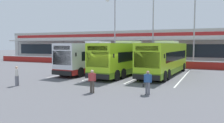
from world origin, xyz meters
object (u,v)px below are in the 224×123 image
at_px(pedestrian_with_handbag, 147,82).
at_px(lamp_post_east, 194,24).
at_px(pedestrian_near_bin, 92,80).
at_px(lamp_post_centre, 153,26).
at_px(pedestrian_in_dark_coat, 17,75).
at_px(coach_bus_leftmost, 94,57).
at_px(coach_bus_left_centre, 125,59).
at_px(lamp_post_west, 115,27).
at_px(coach_bus_centre, 165,59).

distance_m(pedestrian_with_handbag, lamp_post_east, 21.47).
bearing_deg(lamp_post_east, pedestrian_near_bin, -103.06).
relative_size(lamp_post_centre, lamp_post_east, 1.00).
bearing_deg(pedestrian_in_dark_coat, coach_bus_leftmost, 83.35).
height_order(pedestrian_with_handbag, lamp_post_centre, lamp_post_centre).
distance_m(coach_bus_left_centre, lamp_post_centre, 12.45).
distance_m(pedestrian_with_handbag, lamp_post_centre, 21.78).
distance_m(coach_bus_left_centre, lamp_post_west, 13.60).
bearing_deg(lamp_post_centre, coach_bus_centre, -69.40).
xyz_separation_m(coach_bus_leftmost, lamp_post_west, (-1.85, 10.63, 4.50)).
bearing_deg(lamp_post_centre, pedestrian_in_dark_coat, -104.93).
bearing_deg(pedestrian_near_bin, lamp_post_east, 76.94).
bearing_deg(coach_bus_leftmost, lamp_post_west, 99.89).
xyz_separation_m(lamp_post_centre, lamp_post_east, (6.12, 0.17, 0.00)).
xyz_separation_m(coach_bus_leftmost, coach_bus_left_centre, (4.31, -0.62, 0.00)).
relative_size(pedestrian_with_handbag, lamp_post_west, 0.15).
bearing_deg(coach_bus_centre, lamp_post_east, 78.12).
distance_m(pedestrian_with_handbag, pedestrian_in_dark_coat, 10.65).
distance_m(coach_bus_left_centre, pedestrian_with_handbag, 10.29).
relative_size(coach_bus_leftmost, lamp_post_centre, 1.12).
height_order(coach_bus_left_centre, lamp_post_west, lamp_post_west).
height_order(coach_bus_centre, pedestrian_near_bin, coach_bus_centre).
bearing_deg(coach_bus_left_centre, lamp_post_centre, 88.79).
xyz_separation_m(pedestrian_in_dark_coat, lamp_post_centre, (5.82, 21.83, 5.42)).
bearing_deg(pedestrian_in_dark_coat, coach_bus_centre, 49.66).
xyz_separation_m(pedestrian_with_handbag, pedestrian_in_dark_coat, (-10.58, -1.28, 0.02)).
bearing_deg(pedestrian_with_handbag, lamp_post_west, 118.93).
bearing_deg(pedestrian_with_handbag, coach_bus_left_centre, 119.21).
height_order(coach_bus_leftmost, coach_bus_centre, same).
xyz_separation_m(pedestrian_with_handbag, lamp_post_centre, (-4.76, 20.55, 5.43)).
bearing_deg(coach_bus_leftmost, pedestrian_with_handbag, -45.79).
xyz_separation_m(coach_bus_leftmost, lamp_post_centre, (4.55, 10.98, 4.50)).
height_order(coach_bus_left_centre, pedestrian_near_bin, coach_bus_left_centre).
bearing_deg(pedestrian_in_dark_coat, lamp_post_west, 91.57).
xyz_separation_m(coach_bus_left_centre, coach_bus_centre, (4.15, 1.22, 0.00)).
bearing_deg(lamp_post_centre, coach_bus_leftmost, -112.53).
bearing_deg(lamp_post_east, coach_bus_left_centre, -118.40).
distance_m(coach_bus_leftmost, coach_bus_left_centre, 4.35).
height_order(pedestrian_in_dark_coat, lamp_post_centre, lamp_post_centre).
relative_size(coach_bus_leftmost, pedestrian_in_dark_coat, 7.58).
distance_m(pedestrian_in_dark_coat, lamp_post_west, 22.16).
relative_size(coach_bus_centre, lamp_post_centre, 1.12).
bearing_deg(pedestrian_near_bin, coach_bus_leftmost, 117.91).
height_order(coach_bus_left_centre, pedestrian_in_dark_coat, coach_bus_left_centre).
xyz_separation_m(pedestrian_in_dark_coat, lamp_post_west, (-0.59, 21.48, 5.42)).
bearing_deg(coach_bus_left_centre, pedestrian_near_bin, -82.49).
xyz_separation_m(coach_bus_left_centre, pedestrian_near_bin, (1.32, -10.00, -0.91)).
height_order(coach_bus_leftmost, lamp_post_east, lamp_post_east).
bearing_deg(lamp_post_centre, coach_bus_left_centre, -91.21).
distance_m(coach_bus_centre, pedestrian_near_bin, 11.61).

